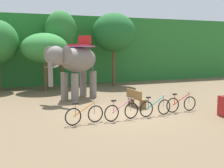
{
  "coord_description": "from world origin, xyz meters",
  "views": [
    {
      "loc": [
        -5.69,
        -12.28,
        3.1
      ],
      "look_at": [
        -0.23,
        1.0,
        1.3
      ],
      "focal_mm": 47.67,
      "sensor_mm": 36.0,
      "label": 1
    }
  ],
  "objects_px": {
    "bike_orange": "(84,115)",
    "bike_teal": "(155,107)",
    "wooden_bench": "(136,98)",
    "tree_left": "(45,48)",
    "tree_far_left": "(114,33)",
    "tree_right": "(61,31)",
    "elephant": "(75,62)",
    "bike_red": "(181,104)",
    "bike_pink": "(122,111)"
  },
  "relations": [
    {
      "from": "elephant",
      "to": "bike_teal",
      "type": "height_order",
      "value": "elephant"
    },
    {
      "from": "tree_far_left",
      "to": "bike_pink",
      "type": "bearing_deg",
      "value": -111.04
    },
    {
      "from": "tree_far_left",
      "to": "tree_right",
      "type": "bearing_deg",
      "value": 168.62
    },
    {
      "from": "tree_left",
      "to": "bike_red",
      "type": "bearing_deg",
      "value": -63.1
    },
    {
      "from": "tree_right",
      "to": "wooden_bench",
      "type": "distance_m",
      "value": 10.04
    },
    {
      "from": "tree_far_left",
      "to": "tree_left",
      "type": "bearing_deg",
      "value": -173.0
    },
    {
      "from": "elephant",
      "to": "bike_pink",
      "type": "height_order",
      "value": "elephant"
    },
    {
      "from": "bike_red",
      "to": "wooden_bench",
      "type": "xyz_separation_m",
      "value": [
        -1.49,
        1.88,
        0.09
      ]
    },
    {
      "from": "bike_orange",
      "to": "tree_left",
      "type": "bearing_deg",
      "value": 89.02
    },
    {
      "from": "tree_far_left",
      "to": "wooden_bench",
      "type": "distance_m",
      "value": 9.36
    },
    {
      "from": "bike_orange",
      "to": "bike_red",
      "type": "relative_size",
      "value": 0.99
    },
    {
      "from": "tree_left",
      "to": "bike_pink",
      "type": "relative_size",
      "value": 2.39
    },
    {
      "from": "wooden_bench",
      "to": "bike_teal",
      "type": "bearing_deg",
      "value": -92.87
    },
    {
      "from": "wooden_bench",
      "to": "tree_right",
      "type": "bearing_deg",
      "value": 101.23
    },
    {
      "from": "bike_orange",
      "to": "bike_teal",
      "type": "height_order",
      "value": "same"
    },
    {
      "from": "bike_red",
      "to": "wooden_bench",
      "type": "height_order",
      "value": "bike_red"
    },
    {
      "from": "tree_right",
      "to": "bike_red",
      "type": "bearing_deg",
      "value": -73.27
    },
    {
      "from": "bike_orange",
      "to": "elephant",
      "type": "bearing_deg",
      "value": 77.93
    },
    {
      "from": "tree_left",
      "to": "bike_pink",
      "type": "height_order",
      "value": "tree_left"
    },
    {
      "from": "tree_right",
      "to": "bike_red",
      "type": "relative_size",
      "value": 3.41
    },
    {
      "from": "bike_pink",
      "to": "bike_teal",
      "type": "bearing_deg",
      "value": 4.55
    },
    {
      "from": "elephant",
      "to": "bike_orange",
      "type": "height_order",
      "value": "elephant"
    },
    {
      "from": "elephant",
      "to": "bike_pink",
      "type": "distance_m",
      "value": 6.01
    },
    {
      "from": "bike_orange",
      "to": "wooden_bench",
      "type": "distance_m",
      "value": 4.18
    },
    {
      "from": "bike_red",
      "to": "tree_left",
      "type": "bearing_deg",
      "value": 116.9
    },
    {
      "from": "tree_left",
      "to": "bike_teal",
      "type": "height_order",
      "value": "tree_left"
    },
    {
      "from": "tree_far_left",
      "to": "bike_teal",
      "type": "bearing_deg",
      "value": -102.62
    },
    {
      "from": "bike_pink",
      "to": "wooden_bench",
      "type": "height_order",
      "value": "bike_pink"
    },
    {
      "from": "bike_red",
      "to": "tree_far_left",
      "type": "bearing_deg",
      "value": 85.84
    },
    {
      "from": "bike_pink",
      "to": "bike_red",
      "type": "xyz_separation_m",
      "value": [
        3.34,
        0.43,
        0.0
      ]
    },
    {
      "from": "tree_left",
      "to": "tree_right",
      "type": "height_order",
      "value": "tree_right"
    },
    {
      "from": "bike_orange",
      "to": "wooden_bench",
      "type": "height_order",
      "value": "bike_orange"
    },
    {
      "from": "bike_teal",
      "to": "tree_left",
      "type": "bearing_deg",
      "value": 108.18
    },
    {
      "from": "bike_pink",
      "to": "bike_red",
      "type": "height_order",
      "value": "same"
    },
    {
      "from": "tree_right",
      "to": "bike_orange",
      "type": "relative_size",
      "value": 3.44
    },
    {
      "from": "bike_orange",
      "to": "bike_teal",
      "type": "bearing_deg",
      "value": 2.37
    },
    {
      "from": "tree_right",
      "to": "wooden_bench",
      "type": "xyz_separation_m",
      "value": [
        1.81,
        -9.1,
        -3.82
      ]
    },
    {
      "from": "tree_right",
      "to": "elephant",
      "type": "xyz_separation_m",
      "value": [
        -0.46,
        -5.69,
        -2.09
      ]
    },
    {
      "from": "bike_orange",
      "to": "bike_teal",
      "type": "xyz_separation_m",
      "value": [
        3.38,
        0.14,
        0.0
      ]
    },
    {
      "from": "tree_left",
      "to": "tree_far_left",
      "type": "height_order",
      "value": "tree_far_left"
    },
    {
      "from": "tree_far_left",
      "to": "wooden_bench",
      "type": "height_order",
      "value": "tree_far_left"
    },
    {
      "from": "elephant",
      "to": "bike_orange",
      "type": "distance_m",
      "value": 6.12
    },
    {
      "from": "tree_left",
      "to": "elephant",
      "type": "bearing_deg",
      "value": -75.9
    },
    {
      "from": "tree_left",
      "to": "elephant",
      "type": "distance_m",
      "value": 4.4
    },
    {
      "from": "bike_pink",
      "to": "bike_red",
      "type": "distance_m",
      "value": 3.36
    },
    {
      "from": "tree_left",
      "to": "bike_red",
      "type": "relative_size",
      "value": 2.38
    },
    {
      "from": "tree_right",
      "to": "tree_far_left",
      "type": "xyz_separation_m",
      "value": [
        4.04,
        -0.81,
        -0.08
      ]
    },
    {
      "from": "tree_left",
      "to": "tree_right",
      "type": "relative_size",
      "value": 0.7
    },
    {
      "from": "tree_far_left",
      "to": "elephant",
      "type": "height_order",
      "value": "tree_far_left"
    },
    {
      "from": "elephant",
      "to": "wooden_bench",
      "type": "distance_m",
      "value": 4.44
    }
  ]
}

